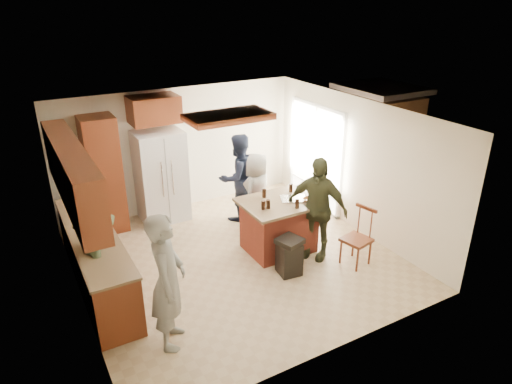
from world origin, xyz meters
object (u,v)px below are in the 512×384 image
person_behind_right (257,192)px  refrigerator (161,176)px  person_front_left (168,282)px  spindle_chair (357,239)px  kitchen_island (279,225)px  trash_bin (289,256)px  person_side_right (317,208)px  person_behind_left (238,178)px  person_counter (100,258)px

person_behind_right → refrigerator: refrigerator is taller
person_front_left → spindle_chair: 3.36m
person_front_left → kitchen_island: bearing=-35.0°
refrigerator → trash_bin: 3.14m
person_front_left → trash_bin: (2.18, 0.57, -0.60)m
person_side_right → kitchen_island: size_ratio=1.40×
person_behind_left → spindle_chair: person_behind_left is taller
trash_bin → person_side_right: bearing=19.8°
person_counter → spindle_chair: size_ratio=1.53×
trash_bin → spindle_chair: size_ratio=0.63×
refrigerator → person_front_left: bearing=-107.4°
person_behind_right → person_counter: person_counter is taller
person_front_left → refrigerator: 3.63m
person_side_right → spindle_chair: 0.84m
refrigerator → spindle_chair: size_ratio=1.81×
kitchen_island → trash_bin: 0.79m
person_behind_right → spindle_chair: person_behind_right is taller
person_side_right → kitchen_island: person_side_right is taller
spindle_chair → trash_bin: bearing=165.0°
spindle_chair → person_side_right: bearing=129.2°
person_front_left → person_counter: bearing=51.6°
person_side_right → refrigerator: (-1.78, 2.64, 0.00)m
person_behind_left → person_behind_right: bearing=92.8°
person_behind_left → person_counter: (-2.96, -1.47, -0.11)m
person_behind_right → kitchen_island: bearing=54.5°
person_side_right → refrigerator: refrigerator is taller
person_counter → kitchen_island: 3.02m
refrigerator → spindle_chair: refrigerator is taller
person_behind_left → refrigerator: 1.50m
person_counter → kitchen_island: size_ratio=1.19×
person_front_left → person_counter: person_front_left is taller
person_behind_left → person_side_right: (0.47, -1.90, 0.02)m
refrigerator → spindle_chair: (2.23, -3.19, -0.45)m
person_front_left → person_counter: 1.38m
person_side_right → refrigerator: 3.19m
person_side_right → person_counter: person_side_right is taller
person_front_left → refrigerator: person_front_left is taller
person_behind_right → refrigerator: 1.92m
person_behind_left → person_counter: 3.31m
person_counter → spindle_chair: person_counter is taller
person_behind_right → refrigerator: bearing=-74.0°
person_side_right → trash_bin: bearing=-102.8°
refrigerator → person_side_right: bearing=-56.0°
person_behind_right → trash_bin: (-0.32, -1.60, -0.43)m
refrigerator → spindle_chair: 3.92m
refrigerator → kitchen_island: 2.59m
person_side_right → refrigerator: bearing=-178.6°
kitchen_island → trash_bin: (-0.26, -0.73, -0.16)m
person_behind_left → trash_bin: (-0.21, -2.15, -0.55)m
person_side_right → person_counter: (-3.44, 0.43, -0.13)m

